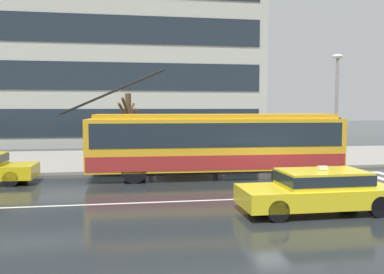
% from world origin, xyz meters
% --- Properties ---
extents(ground_plane, '(160.00, 160.00, 0.00)m').
position_xyz_m(ground_plane, '(0.00, 0.00, 0.00)').
color(ground_plane, '#22272A').
extents(sidewalk_slab, '(80.00, 10.00, 0.14)m').
position_xyz_m(sidewalk_slab, '(0.00, 9.94, 0.07)').
color(sidewalk_slab, gray).
rests_on(sidewalk_slab, ground_plane).
extents(lane_centre_line, '(72.00, 0.14, 0.01)m').
position_xyz_m(lane_centre_line, '(0.00, -1.20, 0.00)').
color(lane_centre_line, silver).
rests_on(lane_centre_line, ground_plane).
extents(trolleybus, '(12.43, 2.85, 4.83)m').
position_xyz_m(trolleybus, '(-1.87, 3.34, 1.57)').
color(trolleybus, gold).
rests_on(trolleybus, ground_plane).
extents(taxi_oncoming_near, '(4.61, 1.84, 1.39)m').
position_xyz_m(taxi_oncoming_near, '(-0.17, -3.27, 0.70)').
color(taxi_oncoming_near, yellow).
rests_on(taxi_oncoming_near, ground_plane).
extents(bus_shelter, '(3.84, 1.55, 2.53)m').
position_xyz_m(bus_shelter, '(-2.61, 6.78, 2.01)').
color(bus_shelter, gray).
rests_on(bus_shelter, sidewalk_slab).
extents(pedestrian_at_shelter, '(0.49, 0.49, 1.74)m').
position_xyz_m(pedestrian_at_shelter, '(-1.31, 5.78, 1.18)').
color(pedestrian_at_shelter, black).
rests_on(pedestrian_at_shelter, sidewalk_slab).
extents(pedestrian_approaching_curb, '(1.35, 1.35, 1.91)m').
position_xyz_m(pedestrian_approaching_curb, '(-5.28, 7.34, 1.64)').
color(pedestrian_approaching_curb, brown).
rests_on(pedestrian_approaching_curb, sidewalk_slab).
extents(pedestrian_walking_past, '(1.47, 1.47, 2.00)m').
position_xyz_m(pedestrian_walking_past, '(-4.63, 6.33, 1.78)').
color(pedestrian_walking_past, '#5A4E51').
rests_on(pedestrian_walking_past, sidewalk_slab).
extents(pedestrian_waiting_by_pole, '(0.97, 0.97, 2.03)m').
position_xyz_m(pedestrian_waiting_by_pole, '(2.00, 5.93, 1.74)').
color(pedestrian_waiting_by_pole, black).
rests_on(pedestrian_waiting_by_pole, sidewalk_slab).
extents(street_lamp, '(0.60, 0.32, 5.82)m').
position_xyz_m(street_lamp, '(5.21, 5.62, 3.64)').
color(street_lamp, gray).
rests_on(street_lamp, sidewalk_slab).
extents(street_tree_bare, '(1.02, 2.49, 3.77)m').
position_xyz_m(street_tree_bare, '(-5.72, 7.66, 2.23)').
color(street_tree_bare, '#503C26').
rests_on(street_tree_bare, sidewalk_slab).
extents(office_tower_corner_left, '(24.75, 14.22, 22.12)m').
position_xyz_m(office_tower_corner_left, '(-6.50, 24.76, 11.07)').
color(office_tower_corner_left, '#B2B4AA').
rests_on(office_tower_corner_left, ground_plane).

